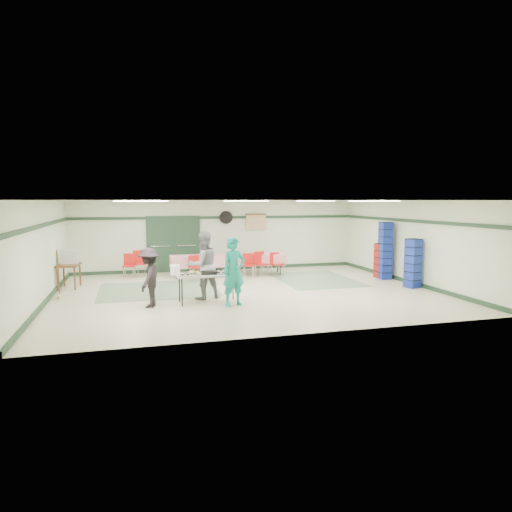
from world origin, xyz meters
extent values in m
plane|color=beige|center=(0.00, 0.00, 0.00)|extent=(11.00, 11.00, 0.00)
plane|color=white|center=(0.00, 0.00, 2.70)|extent=(11.00, 11.00, 0.00)
plane|color=beige|center=(0.00, 4.50, 1.35)|extent=(11.00, 0.00, 11.00)
plane|color=beige|center=(0.00, -4.50, 1.35)|extent=(11.00, 0.00, 11.00)
plane|color=beige|center=(-5.50, 0.00, 1.35)|extent=(0.00, 9.00, 9.00)
plane|color=beige|center=(5.50, 0.00, 1.35)|extent=(0.00, 9.00, 9.00)
cube|color=#1F3926|center=(0.00, 4.47, 2.05)|extent=(11.00, 0.06, 0.10)
cube|color=#1F3926|center=(0.00, 4.47, 0.06)|extent=(11.00, 0.06, 0.12)
cube|color=#1F3926|center=(-5.47, 0.00, 2.05)|extent=(0.06, 9.00, 0.10)
cube|color=#1F3926|center=(-5.47, 0.00, 0.06)|extent=(0.06, 9.00, 0.12)
cube|color=#1F3926|center=(5.47, 0.00, 2.05)|extent=(0.06, 9.00, 0.10)
cube|color=#1F3926|center=(5.47, 0.00, 0.06)|extent=(0.06, 9.00, 0.12)
cube|color=gray|center=(-2.50, 1.00, 0.00)|extent=(3.50, 3.00, 0.01)
cube|color=gray|center=(2.80, 1.50, 0.00)|extent=(2.50, 3.50, 0.01)
cube|color=gray|center=(-2.20, 4.44, 1.05)|extent=(0.90, 0.06, 2.10)
cube|color=gray|center=(-1.25, 4.44, 1.05)|extent=(0.90, 0.06, 2.10)
cube|color=#1F3926|center=(-1.73, 4.42, 1.05)|extent=(2.00, 0.03, 2.15)
cylinder|color=black|center=(0.30, 4.44, 2.05)|extent=(0.50, 0.10, 0.50)
cube|color=tan|center=(1.50, 4.44, 1.85)|extent=(0.80, 0.02, 0.60)
cube|color=#B4B3AF|center=(-1.31, -1.13, 0.74)|extent=(1.70, 0.72, 0.04)
cylinder|color=black|center=(-2.04, -1.41, 0.36)|extent=(0.04, 0.04, 0.72)
cylinder|color=black|center=(-0.58, -1.39, 0.36)|extent=(0.04, 0.04, 0.72)
cylinder|color=black|center=(-2.05, -0.86, 0.36)|extent=(0.04, 0.04, 0.72)
cylinder|color=black|center=(-0.59, -0.84, 0.36)|extent=(0.04, 0.04, 0.72)
cube|color=silver|center=(-0.84, -1.13, 0.77)|extent=(0.56, 0.43, 0.02)
cube|color=silver|center=(-1.47, -0.96, 0.77)|extent=(0.64, 0.49, 0.02)
cube|color=silver|center=(-1.85, -1.26, 0.77)|extent=(0.56, 0.43, 0.02)
cube|color=black|center=(-1.29, -1.13, 0.80)|extent=(0.45, 0.29, 0.08)
cube|color=white|center=(-2.18, -1.04, 0.89)|extent=(0.23, 0.22, 0.26)
imported|color=#148F85|center=(-0.74, -1.63, 0.89)|extent=(0.75, 0.60, 1.77)
imported|color=gray|center=(-1.37, -0.62, 0.93)|extent=(1.08, 0.95, 1.86)
imported|color=black|center=(-2.84, -1.23, 0.76)|extent=(0.83, 1.10, 1.51)
cube|color=red|center=(1.18, 3.12, 0.74)|extent=(2.09, 1.17, 0.05)
cube|color=red|center=(1.18, 3.12, 0.55)|extent=(2.09, 1.19, 0.40)
cylinder|color=black|center=(0.31, 2.93, 0.36)|extent=(0.04, 0.04, 0.72)
cylinder|color=black|center=(1.93, 2.66, 0.36)|extent=(0.04, 0.04, 0.72)
cylinder|color=black|center=(0.42, 3.58, 0.36)|extent=(0.04, 0.04, 0.72)
cylinder|color=black|center=(2.04, 3.31, 0.36)|extent=(0.04, 0.04, 0.72)
cube|color=red|center=(-1.02, 3.12, 0.74)|extent=(1.87, 0.83, 0.05)
cube|color=red|center=(-1.02, 3.12, 0.55)|extent=(1.87, 0.86, 0.40)
cylinder|color=black|center=(-1.79, 2.80, 0.36)|extent=(0.04, 0.04, 0.72)
cylinder|color=black|center=(-0.25, 2.82, 0.36)|extent=(0.04, 0.04, 0.72)
cylinder|color=black|center=(-1.80, 3.41, 0.36)|extent=(0.04, 0.04, 0.72)
cylinder|color=black|center=(-0.26, 3.44, 0.36)|extent=(0.04, 0.04, 0.72)
cube|color=#B80E17|center=(1.19, 2.47, 0.46)|extent=(0.54, 0.54, 0.04)
cube|color=#B80E17|center=(1.12, 2.65, 0.69)|extent=(0.40, 0.18, 0.42)
cylinder|color=silver|center=(1.09, 2.26, 0.22)|extent=(0.02, 0.02, 0.44)
cylinder|color=silver|center=(1.40, 2.37, 0.22)|extent=(0.02, 0.02, 0.44)
cylinder|color=silver|center=(0.97, 2.57, 0.22)|extent=(0.02, 0.02, 0.44)
cylinder|color=silver|center=(1.29, 2.68, 0.22)|extent=(0.02, 0.02, 0.44)
cube|color=#B80E17|center=(0.70, 2.47, 0.43)|extent=(0.44, 0.44, 0.04)
cube|color=#B80E17|center=(0.72, 2.64, 0.64)|extent=(0.39, 0.09, 0.39)
cylinder|color=silver|center=(0.52, 2.34, 0.20)|extent=(0.02, 0.02, 0.41)
cylinder|color=silver|center=(0.83, 2.30, 0.20)|extent=(0.02, 0.02, 0.41)
cylinder|color=silver|center=(0.57, 2.64, 0.20)|extent=(0.02, 0.02, 0.41)
cylinder|color=silver|center=(0.87, 2.60, 0.20)|extent=(0.02, 0.02, 0.41)
cube|color=#B80E17|center=(1.76, 2.47, 0.43)|extent=(0.49, 0.49, 0.04)
cube|color=#B80E17|center=(1.71, 2.64, 0.65)|extent=(0.38, 0.16, 0.39)
cylinder|color=silver|center=(1.66, 2.27, 0.21)|extent=(0.02, 0.02, 0.41)
cylinder|color=silver|center=(1.96, 2.37, 0.21)|extent=(0.02, 0.02, 0.41)
cylinder|color=silver|center=(1.57, 2.57, 0.21)|extent=(0.02, 0.02, 0.41)
cylinder|color=silver|center=(1.86, 2.67, 0.21)|extent=(0.02, 0.02, 0.41)
cube|color=#B80E17|center=(-1.16, 2.47, 0.43)|extent=(0.48, 0.48, 0.04)
cube|color=#B80E17|center=(-1.20, 2.64, 0.64)|extent=(0.38, 0.14, 0.39)
cylinder|color=silver|center=(-1.27, 2.28, 0.20)|extent=(0.02, 0.02, 0.41)
cylinder|color=silver|center=(-0.97, 2.36, 0.20)|extent=(0.02, 0.02, 0.41)
cylinder|color=silver|center=(-1.35, 2.58, 0.20)|extent=(0.02, 0.02, 0.41)
cylinder|color=silver|center=(-1.05, 2.66, 0.20)|extent=(0.02, 0.02, 0.41)
cube|color=#B80E17|center=(-2.95, 3.52, 0.48)|extent=(0.55, 0.55, 0.04)
cube|color=#B80E17|center=(-3.01, 3.71, 0.72)|extent=(0.43, 0.17, 0.44)
cylinder|color=silver|center=(-3.07, 3.30, 0.23)|extent=(0.02, 0.02, 0.46)
cylinder|color=silver|center=(-2.73, 3.40, 0.23)|extent=(0.02, 0.02, 0.46)
cylinder|color=silver|center=(-3.17, 3.63, 0.23)|extent=(0.02, 0.02, 0.46)
cylinder|color=silver|center=(-2.84, 3.74, 0.23)|extent=(0.02, 0.02, 0.46)
cube|color=#B80E17|center=(-3.37, 3.32, 0.44)|extent=(0.46, 0.46, 0.04)
cube|color=#B80E17|center=(-3.34, 3.50, 0.66)|extent=(0.40, 0.11, 0.40)
cylinder|color=silver|center=(-3.56, 3.19, 0.21)|extent=(0.02, 0.02, 0.42)
cylinder|color=silver|center=(-3.24, 3.13, 0.21)|extent=(0.02, 0.02, 0.42)
cylinder|color=silver|center=(-3.50, 3.50, 0.21)|extent=(0.02, 0.02, 0.42)
cylinder|color=silver|center=(-3.19, 3.45, 0.21)|extent=(0.02, 0.02, 0.42)
cube|color=navy|center=(5.15, 0.92, 0.99)|extent=(0.40, 0.40, 1.97)
cube|color=maroon|center=(5.15, 1.18, 0.61)|extent=(0.39, 0.39, 1.21)
cube|color=navy|center=(5.15, -0.71, 0.76)|extent=(0.48, 0.48, 1.53)
cube|color=brown|center=(-5.15, 2.01, 0.72)|extent=(0.70, 1.00, 0.05)
cube|color=brown|center=(-5.43, 1.65, 0.35)|extent=(0.05, 0.05, 0.70)
cube|color=brown|center=(-4.94, 1.60, 0.35)|extent=(0.05, 0.05, 0.70)
cube|color=brown|center=(-5.36, 2.43, 0.35)|extent=(0.05, 0.05, 0.70)
cube|color=brown|center=(-4.87, 2.38, 0.35)|extent=(0.05, 0.05, 0.70)
cube|color=#B9BAB5|center=(-5.15, 2.25, 0.95)|extent=(0.55, 0.49, 0.40)
cylinder|color=brown|center=(-5.23, 0.51, 0.69)|extent=(0.04, 0.22, 1.32)
camera|label=1|loc=(-3.21, -12.92, 2.69)|focal=32.00mm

